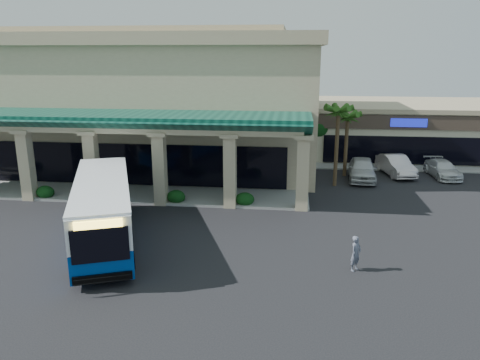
# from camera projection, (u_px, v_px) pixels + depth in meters

# --- Properties ---
(ground) EXTENTS (110.00, 110.00, 0.00)m
(ground) POSITION_uv_depth(u_px,v_px,m) (189.00, 236.00, 25.00)
(ground) COLOR black
(main_building) EXTENTS (30.80, 14.80, 11.35)m
(main_building) POSITION_uv_depth(u_px,v_px,m) (137.00, 99.00, 39.74)
(main_building) COLOR tan
(main_building) RESTS_ON ground
(arcade) EXTENTS (30.00, 6.20, 5.70)m
(arcade) POSITION_uv_depth(u_px,v_px,m) (94.00, 154.00, 31.66)
(arcade) COLOR #0A3C31
(arcade) RESTS_ON ground
(strip_mall) EXTENTS (22.50, 12.50, 4.90)m
(strip_mall) POSITION_uv_depth(u_px,v_px,m) (425.00, 128.00, 45.34)
(strip_mall) COLOR beige
(strip_mall) RESTS_ON ground
(palm_0) EXTENTS (2.40, 2.40, 6.60)m
(palm_0) POSITION_uv_depth(u_px,v_px,m) (337.00, 142.00, 33.72)
(palm_0) COLOR #245015
(palm_0) RESTS_ON ground
(palm_1) EXTENTS (2.40, 2.40, 5.80)m
(palm_1) POSITION_uv_depth(u_px,v_px,m) (346.00, 140.00, 36.59)
(palm_1) COLOR #245015
(palm_1) RESTS_ON ground
(broadleaf_tree) EXTENTS (2.60, 2.60, 4.81)m
(broadleaf_tree) POSITION_uv_depth(u_px,v_px,m) (318.00, 135.00, 41.74)
(broadleaf_tree) COLOR black
(broadleaf_tree) RESTS_ON ground
(transit_bus) EXTENTS (6.73, 11.76, 3.23)m
(transit_bus) POSITION_uv_depth(u_px,v_px,m) (103.00, 211.00, 24.09)
(transit_bus) COLOR #013998
(transit_bus) RESTS_ON ground
(pedestrian) EXTENTS (0.68, 0.71, 1.63)m
(pedestrian) POSITION_uv_depth(u_px,v_px,m) (356.00, 253.00, 20.90)
(pedestrian) COLOR #555B6C
(pedestrian) RESTS_ON ground
(car_silver) EXTENTS (2.43, 5.15, 1.70)m
(car_silver) POSITION_uv_depth(u_px,v_px,m) (362.00, 169.00, 35.99)
(car_silver) COLOR silver
(car_silver) RESTS_ON ground
(car_white) EXTENTS (2.61, 5.05, 1.59)m
(car_white) POSITION_uv_depth(u_px,v_px,m) (396.00, 165.00, 37.45)
(car_white) COLOR silver
(car_white) RESTS_ON ground
(car_red) EXTENTS (2.26, 4.63, 1.30)m
(car_red) POSITION_uv_depth(u_px,v_px,m) (443.00, 169.00, 36.83)
(car_red) COLOR silver
(car_red) RESTS_ON ground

